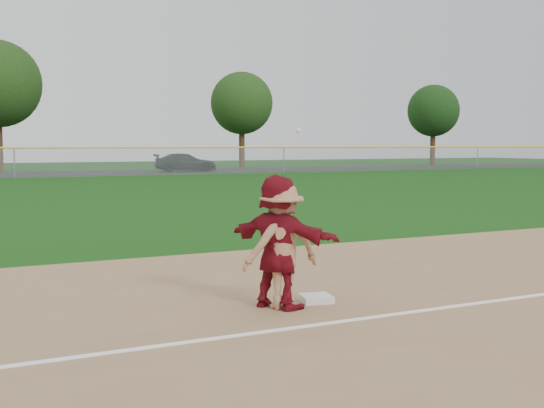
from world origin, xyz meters
name	(u,v)px	position (x,y,z in m)	size (l,w,h in m)	color
ground	(321,308)	(0.00, 0.00, 0.00)	(160.00, 160.00, 0.00)	#11400C
foul_line	(353,320)	(0.00, -0.80, 0.03)	(60.00, 0.10, 0.01)	white
parking_asphalt	(6,174)	(0.00, 46.00, 0.01)	(120.00, 10.00, 0.01)	black
first_base	(316,298)	(0.09, 0.28, 0.07)	(0.41, 0.41, 0.09)	silver
base_runner	(278,241)	(-0.54, 0.22, 0.92)	(1.67, 0.53, 1.80)	maroon
car_right	(185,162)	(13.70, 45.41, 0.75)	(2.07, 5.08, 1.48)	black
first_base_play	(281,245)	(-0.50, 0.19, 0.86)	(1.10, 0.64, 2.42)	gray
outfield_fence	(14,148)	(0.00, 40.00, 1.96)	(110.00, 0.12, 110.00)	#999EA0
tree_3	(242,103)	(22.00, 52.80, 6.16)	(6.00, 6.00, 9.19)	#392014
tree_4	(433,111)	(44.00, 51.20, 5.85)	(5.60, 5.60, 8.67)	#3A2315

